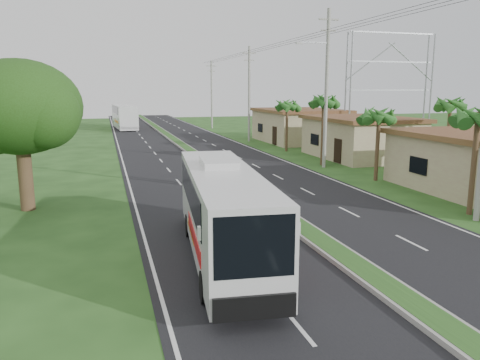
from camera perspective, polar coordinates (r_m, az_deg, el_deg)
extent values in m
plane|color=#224419|center=(18.27, 11.11, -8.53)|extent=(180.00, 180.00, 0.00)
cube|color=black|center=(36.66, -3.25, 1.47)|extent=(14.00, 160.00, 0.02)
cube|color=gray|center=(36.65, -3.26, 1.60)|extent=(1.20, 160.00, 0.17)
cube|color=#224419|center=(36.63, -3.26, 1.74)|extent=(0.95, 160.00, 0.02)
cube|color=silver|center=(35.80, -13.76, 0.93)|extent=(0.12, 160.00, 0.01)
cube|color=silver|center=(38.69, 6.47, 1.90)|extent=(0.12, 160.00, 0.01)
cube|color=tan|center=(43.51, 14.44, 4.85)|extent=(7.00, 10.00, 3.35)
cube|color=#5A2D1F|center=(43.36, 14.56, 7.26)|extent=(7.60, 10.60, 0.32)
cube|color=tan|center=(55.96, 7.15, 6.47)|extent=(8.00, 11.00, 3.50)
cube|color=#5A2D1F|center=(55.85, 7.19, 8.42)|extent=(8.60, 11.60, 0.32)
cylinder|color=#473321|center=(25.22, 26.61, 1.74)|extent=(0.26, 0.26, 5.00)
cylinder|color=#473321|center=(32.58, 16.40, 3.92)|extent=(0.26, 0.26, 4.60)
cylinder|color=#473321|center=(38.32, 10.05, 5.79)|extent=(0.26, 0.26, 5.40)
cylinder|color=#473321|center=(46.75, 5.72, 6.43)|extent=(0.26, 0.26, 4.80)
cylinder|color=#473321|center=(39.75, 24.03, 5.05)|extent=(0.26, 0.26, 5.20)
cylinder|color=#473321|center=(25.88, -24.73, 0.98)|extent=(0.70, 0.70, 4.00)
ellipsoid|color=#203E10|center=(25.58, -25.30, 8.05)|extent=(6.00, 6.00, 4.68)
sphere|color=#203E10|center=(24.44, -22.81, 7.45)|extent=(3.40, 3.40, 3.40)
cylinder|color=gray|center=(37.15, 10.48, 10.72)|extent=(0.28, 0.28, 12.00)
cube|color=gray|center=(37.51, 10.77, 18.68)|extent=(1.60, 0.12, 0.12)
cube|color=gray|center=(37.40, 10.73, 17.47)|extent=(1.20, 0.10, 0.10)
cube|color=gray|center=(36.79, 8.94, 16.23)|extent=(2.40, 0.10, 0.10)
cylinder|color=gray|center=(55.77, 1.13, 10.39)|extent=(0.28, 0.28, 11.00)
cube|color=gray|center=(55.93, 1.15, 15.21)|extent=(1.60, 0.12, 0.12)
cube|color=gray|center=(55.87, 1.14, 14.39)|extent=(1.20, 0.10, 0.10)
cylinder|color=gray|center=(75.11, -3.48, 10.32)|extent=(0.28, 0.28, 10.50)
cube|color=gray|center=(75.19, -3.52, 13.71)|extent=(1.60, 0.12, 0.12)
cube|color=gray|center=(75.16, -3.51, 13.10)|extent=(1.20, 0.10, 0.10)
cylinder|color=gray|center=(51.29, 13.31, 10.62)|extent=(0.18, 0.18, 12.00)
cylinder|color=gray|center=(56.84, 22.28, 10.11)|extent=(0.18, 0.18, 12.00)
cylinder|color=gray|center=(52.16, 12.77, 10.64)|extent=(0.18, 0.18, 12.00)
cylinder|color=gray|center=(57.64, 21.65, 10.15)|extent=(0.18, 0.18, 12.00)
cube|color=gray|center=(54.32, 17.73, 10.40)|extent=(10.00, 0.14, 0.14)
cube|color=gray|center=(54.40, 17.92, 13.55)|extent=(10.00, 0.14, 0.14)
cube|color=gray|center=(54.65, 18.11, 16.69)|extent=(10.00, 0.14, 0.14)
cube|color=silver|center=(16.67, -2.09, -3.66)|extent=(3.35, 10.99, 2.84)
cube|color=black|center=(17.05, -2.36, -1.18)|extent=(3.18, 8.84, 1.14)
cube|color=black|center=(11.50, 1.74, -8.08)|extent=(2.03, 0.35, 1.59)
cube|color=red|center=(15.80, -1.51, -6.63)|extent=(2.77, 4.90, 0.50)
cube|color=orange|center=(17.15, -2.20, -6.01)|extent=(2.57, 2.93, 0.23)
cube|color=silver|center=(17.41, -2.63, 2.15)|extent=(1.48, 2.28, 0.25)
cylinder|color=black|center=(13.78, -4.26, -12.87)|extent=(0.38, 0.96, 0.94)
cylinder|color=black|center=(14.11, 4.18, -12.27)|extent=(0.38, 0.96, 0.94)
cylinder|color=black|center=(19.70, -6.21, -5.51)|extent=(0.38, 0.96, 0.94)
cylinder|color=black|center=(19.93, -0.34, -5.25)|extent=(0.38, 0.96, 0.94)
cube|color=silver|center=(76.39, -13.91, 7.53)|extent=(3.50, 12.70, 3.49)
cube|color=black|center=(76.88, -13.99, 8.33)|extent=(3.35, 9.43, 1.19)
cube|color=orange|center=(75.35, -13.80, 6.98)|extent=(3.14, 6.16, 0.38)
cylinder|color=black|center=(71.21, -14.38, 6.16)|extent=(0.39, 1.07, 1.05)
cylinder|color=black|center=(71.48, -12.46, 6.26)|extent=(0.39, 1.07, 1.05)
cylinder|color=black|center=(80.98, -15.06, 6.66)|extent=(0.39, 1.07, 1.05)
cylinder|color=black|center=(81.21, -13.36, 6.75)|extent=(0.39, 1.07, 1.05)
imported|color=black|center=(29.77, -4.15, 0.20)|extent=(1.70, 1.00, 0.98)
imported|color=maroon|center=(29.62, -4.18, 1.89)|extent=(0.71, 0.58, 1.67)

